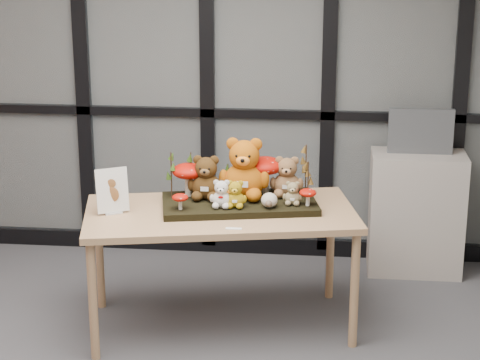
# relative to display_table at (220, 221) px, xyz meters

# --- Properties ---
(room_shell) EXTENTS (5.00, 5.00, 5.00)m
(room_shell) POSITION_rel_display_table_xyz_m (-0.69, -1.24, 1.01)
(room_shell) COLOR #AAA8A0
(room_shell) RESTS_ON floor
(glass_partition) EXTENTS (4.90, 0.06, 2.78)m
(glass_partition) POSITION_rel_display_table_xyz_m (-0.69, 1.23, 0.75)
(glass_partition) COLOR #2D383F
(glass_partition) RESTS_ON floor
(display_table) EXTENTS (1.70, 1.09, 0.74)m
(display_table) POSITION_rel_display_table_xyz_m (0.00, 0.00, 0.00)
(display_table) COLOR tan
(display_table) RESTS_ON floor
(diorama_tray) EXTENTS (0.98, 0.63, 0.04)m
(diorama_tray) POSITION_rel_display_table_xyz_m (0.10, 0.08, 0.09)
(diorama_tray) COLOR black
(diorama_tray) RESTS_ON display_table
(bear_pooh_yellow) EXTENTS (0.36, 0.33, 0.40)m
(bear_pooh_yellow) POSITION_rel_display_table_xyz_m (0.12, 0.16, 0.31)
(bear_pooh_yellow) COLOR #B8590C
(bear_pooh_yellow) RESTS_ON diorama_tray
(bear_brown_medium) EXTENTS (0.26, 0.24, 0.29)m
(bear_brown_medium) POSITION_rel_display_table_xyz_m (-0.10, 0.11, 0.25)
(bear_brown_medium) COLOR #40280F
(bear_brown_medium) RESTS_ON diorama_tray
(bear_tan_back) EXTENTS (0.24, 0.22, 0.27)m
(bear_tan_back) POSITION_rel_display_table_xyz_m (0.37, 0.22, 0.24)
(bear_tan_back) COLOR brown
(bear_tan_back) RESTS_ON diorama_tray
(bear_small_yellow) EXTENTS (0.16, 0.15, 0.18)m
(bear_small_yellow) POSITION_rel_display_table_xyz_m (0.09, -0.03, 0.19)
(bear_small_yellow) COLOR #AA8711
(bear_small_yellow) RESTS_ON diorama_tray
(bear_white_bow) EXTENTS (0.16, 0.15, 0.18)m
(bear_white_bow) POSITION_rel_display_table_xyz_m (0.01, -0.04, 0.20)
(bear_white_bow) COLOR silver
(bear_white_bow) RESTS_ON diorama_tray
(bear_beige_small) EXTENTS (0.14, 0.13, 0.15)m
(bear_beige_small) POSITION_rel_display_table_xyz_m (0.42, 0.05, 0.18)
(bear_beige_small) COLOR #8C7B53
(bear_beige_small) RESTS_ON diorama_tray
(plush_cream_hedgehog) EXTENTS (0.08, 0.08, 0.09)m
(plush_cream_hedgehog) POSITION_rel_display_table_xyz_m (0.29, -0.02, 0.15)
(plush_cream_hedgehog) COLOR beige
(plush_cream_hedgehog) RESTS_ON diorama_tray
(mushroom_back_left) EXTENTS (0.20, 0.20, 0.22)m
(mushroom_back_left) POSITION_rel_display_table_xyz_m (-0.21, 0.15, 0.21)
(mushroom_back_left) COLOR #A90F05
(mushroom_back_left) RESTS_ON diorama_tray
(mushroom_back_right) EXTENTS (0.22, 0.22, 0.25)m
(mushroom_back_right) POSITION_rel_display_table_xyz_m (0.24, 0.24, 0.23)
(mushroom_back_right) COLOR #A90F05
(mushroom_back_right) RESTS_ON diorama_tray
(mushroom_front_left) EXTENTS (0.09, 0.09, 0.10)m
(mushroom_front_left) POSITION_rel_display_table_xyz_m (-0.22, -0.11, 0.16)
(mushroom_front_left) COLOR #A90F05
(mushroom_front_left) RESTS_ON diorama_tray
(mushroom_front_right) EXTENTS (0.10, 0.10, 0.11)m
(mushroom_front_right) POSITION_rel_display_table_xyz_m (0.51, 0.03, 0.16)
(mushroom_front_right) COLOR #A90F05
(mushroom_front_right) RESTS_ON diorama_tray
(sprig_green_far_left) EXTENTS (0.05, 0.05, 0.28)m
(sprig_green_far_left) POSITION_rel_display_table_xyz_m (-0.31, 0.12, 0.24)
(sprig_green_far_left) COLOR #1D3D0E
(sprig_green_far_left) RESTS_ON diorama_tray
(sprig_green_mid_left) EXTENTS (0.05, 0.05, 0.26)m
(sprig_green_mid_left) POSITION_rel_display_table_xyz_m (-0.20, 0.19, 0.23)
(sprig_green_mid_left) COLOR #1D3D0E
(sprig_green_mid_left) RESTS_ON diorama_tray
(sprig_dry_far_right) EXTENTS (0.05, 0.05, 0.30)m
(sprig_dry_far_right) POSITION_rel_display_table_xyz_m (0.49, 0.26, 0.26)
(sprig_dry_far_right) COLOR brown
(sprig_dry_far_right) RESTS_ON diorama_tray
(sprig_dry_mid_right) EXTENTS (0.05, 0.05, 0.23)m
(sprig_dry_mid_right) POSITION_rel_display_table_xyz_m (0.50, 0.15, 0.22)
(sprig_dry_mid_right) COLOR brown
(sprig_dry_mid_right) RESTS_ON diorama_tray
(sprig_green_centre) EXTENTS (0.05, 0.05, 0.18)m
(sprig_green_centre) POSITION_rel_display_table_xyz_m (0.02, 0.24, 0.19)
(sprig_green_centre) COLOR #1D3D0E
(sprig_green_centre) RESTS_ON diorama_tray
(sign_holder) EXTENTS (0.18, 0.13, 0.27)m
(sign_holder) POSITION_rel_display_table_xyz_m (-0.61, -0.11, 0.19)
(sign_holder) COLOR silver
(sign_holder) RESTS_ON display_table
(label_card) EXTENTS (0.09, 0.03, 0.00)m
(label_card) POSITION_rel_display_table_xyz_m (0.11, -0.30, 0.07)
(label_card) COLOR white
(label_card) RESTS_ON display_table
(cabinet) EXTENTS (0.63, 0.37, 0.85)m
(cabinet) POSITION_rel_display_table_xyz_m (1.23, 1.00, -0.25)
(cabinet) COLOR #A79D95
(cabinet) RESTS_ON floor
(monitor) EXTENTS (0.43, 0.05, 0.31)m
(monitor) POSITION_rel_display_table_xyz_m (1.23, 1.02, 0.33)
(monitor) COLOR #4F5257
(monitor) RESTS_ON cabinet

